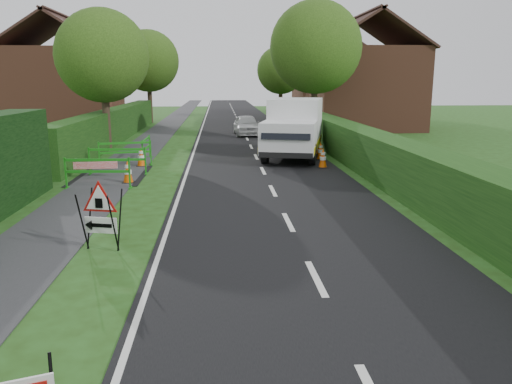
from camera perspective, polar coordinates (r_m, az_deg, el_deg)
ground at (r=7.80m, az=-10.48°, el=-13.11°), size 120.00×120.00×0.00m
road_surface at (r=42.14m, az=-2.02°, el=8.08°), size 6.00×90.00×0.02m
footpath at (r=42.29m, az=-9.56°, el=7.94°), size 2.00×90.00×0.02m
hedge_west_far at (r=29.76m, az=-15.66°, el=5.71°), size 1.00×24.00×1.80m
hedge_east at (r=23.90m, az=9.47°, el=4.40°), size 1.20×50.00×1.50m
house_west at (r=38.55m, az=-21.03°, el=11.15°), size 7.50×7.40×7.88m
house_east_a at (r=36.42m, az=12.17°, el=11.65°), size 7.50×7.40×7.88m
house_east_b at (r=50.23m, az=8.76°, el=11.99°), size 7.50×7.40×7.88m
tree_nw at (r=25.60m, az=-17.14°, el=14.63°), size 4.40×4.40×6.70m
tree_ne at (r=29.56m, az=6.83°, el=16.09°), size 5.20×5.20×7.79m
tree_fw at (r=41.37m, az=-12.22°, el=14.42°), size 4.80×4.80×7.24m
tree_fe at (r=45.33m, az=2.86°, el=13.73°), size 4.20×4.20×6.33m
triangle_sign at (r=10.35m, az=-17.60°, el=-2.04°), size 1.00×1.00×1.21m
works_van at (r=22.23m, az=4.37°, el=7.43°), size 3.49×5.93×2.55m
traffic_cone_0 at (r=19.70m, az=7.66°, el=3.88°), size 0.38×0.38×0.79m
traffic_cone_1 at (r=21.75m, az=7.40°, el=4.71°), size 0.38×0.38×0.79m
traffic_cone_2 at (r=23.40m, az=7.06°, el=5.27°), size 0.38×0.38×0.79m
traffic_cone_3 at (r=17.15m, az=-14.45°, el=2.29°), size 0.38×0.38×0.79m
traffic_cone_4 at (r=20.38m, az=-13.01°, el=3.96°), size 0.38×0.38×0.79m
ped_barrier_0 at (r=16.48m, az=-17.68°, el=2.52°), size 2.08×0.46×1.00m
ped_barrier_1 at (r=18.77m, az=-15.58°, el=3.83°), size 2.07×0.39×1.00m
ped_barrier_2 at (r=20.62m, az=-14.73°, el=4.63°), size 2.09×0.73×1.00m
ped_barrier_3 at (r=21.71m, az=-12.44°, el=5.14°), size 0.37×2.06×1.00m
redwhite_plank at (r=18.44m, az=-17.78°, el=1.55°), size 1.50×0.13×0.25m
hatchback_car at (r=31.41m, az=-1.09°, el=7.67°), size 1.66×3.76×1.26m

